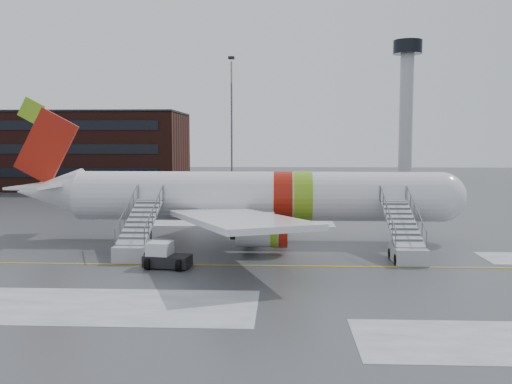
{
  "coord_description": "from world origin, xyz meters",
  "views": [
    {
      "loc": [
        2.14,
        -35.94,
        7.81
      ],
      "look_at": [
        0.21,
        5.84,
        4.0
      ],
      "focal_mm": 40.0,
      "sensor_mm": 36.0,
      "label": 1
    }
  ],
  "objects_px": {
    "airliner": "(245,197)",
    "airstair_fwd": "(405,244)",
    "airstair_aft": "(136,241)",
    "pushback_tug": "(165,256)"
  },
  "relations": [
    {
      "from": "airliner",
      "to": "airstair_fwd",
      "type": "height_order",
      "value": "airliner"
    },
    {
      "from": "airliner",
      "to": "airstair_aft",
      "type": "bearing_deg",
      "value": -136.47
    },
    {
      "from": "airstair_fwd",
      "to": "pushback_tug",
      "type": "distance_m",
      "value": 15.59
    },
    {
      "from": "airliner",
      "to": "airstair_aft",
      "type": "relative_size",
      "value": 4.55
    },
    {
      "from": "airstair_aft",
      "to": "pushback_tug",
      "type": "xyz_separation_m",
      "value": [
        2.58,
        -3.11,
        -0.36
      ]
    },
    {
      "from": "airstair_fwd",
      "to": "airliner",
      "type": "bearing_deg",
      "value": 149.21
    },
    {
      "from": "airliner",
      "to": "airstair_fwd",
      "type": "distance_m",
      "value": 12.98
    },
    {
      "from": "airstair_fwd",
      "to": "airstair_aft",
      "type": "xyz_separation_m",
      "value": [
        -17.85,
        0.0,
        0.0
      ]
    },
    {
      "from": "airliner",
      "to": "pushback_tug",
      "type": "xyz_separation_m",
      "value": [
        -4.3,
        -9.65,
        -2.72
      ]
    },
    {
      "from": "airstair_aft",
      "to": "pushback_tug",
      "type": "height_order",
      "value": "airstair_aft"
    }
  ]
}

